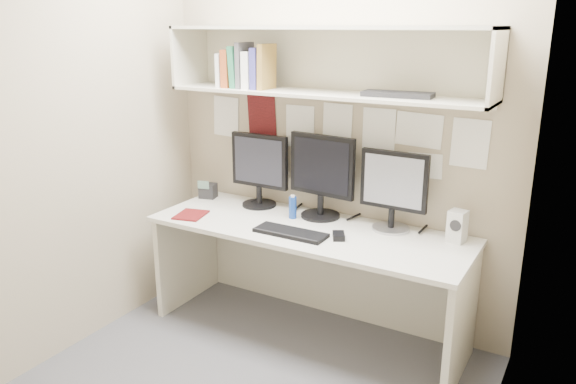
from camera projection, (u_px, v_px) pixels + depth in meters
The scene contains 18 objects.
wall_back at pixel (335, 127), 3.58m from camera, with size 2.40×0.02×2.60m, color tan.
wall_front at pixel (84, 215), 1.92m from camera, with size 2.40×0.02×2.60m, color tan.
wall_left at pixel (79, 135), 3.33m from camera, with size 0.02×2.00×2.60m, color tan.
wall_right at pixel (504, 192), 2.18m from camera, with size 0.02×2.00×2.60m, color tan.
desk at pixel (308, 281), 3.56m from camera, with size 2.00×0.70×0.73m.
overhead_hutch at pixel (326, 61), 3.35m from camera, with size 2.00×0.38×0.40m.
pinned_papers at pixel (334, 135), 3.59m from camera, with size 1.92×0.01×0.48m, color white, non-canonical shape.
monitor_left at pixel (259, 168), 3.80m from camera, with size 0.43×0.23×0.50m.
monitor_center at pixel (322, 174), 3.57m from camera, with size 0.46×0.25×0.54m.
monitor_right at pixel (393, 188), 3.34m from camera, with size 0.42×0.23×0.48m.
keyboard at pixel (291, 233), 3.33m from camera, with size 0.44×0.16×0.02m, color black.
mouse at pixel (339, 236), 3.26m from camera, with size 0.07×0.11×0.03m, color black.
speaker at pixel (457, 226), 3.20m from camera, with size 0.11×0.11×0.19m.
blue_bottle at pixel (293, 207), 3.59m from camera, with size 0.05×0.05×0.15m.
maroon_notebook at pixel (191, 215), 3.66m from camera, with size 0.18×0.21×0.01m, color #580F10.
desk_phone at pixel (208, 190), 4.03m from camera, with size 0.13×0.13×0.14m.
book_stack at pixel (246, 68), 3.53m from camera, with size 0.35×0.17×0.28m.
hutch_tray at pixel (398, 94), 3.12m from camera, with size 0.39×0.15×0.03m, color black.
Camera 1 is at (1.52, -2.23, 1.92)m, focal length 35.00 mm.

